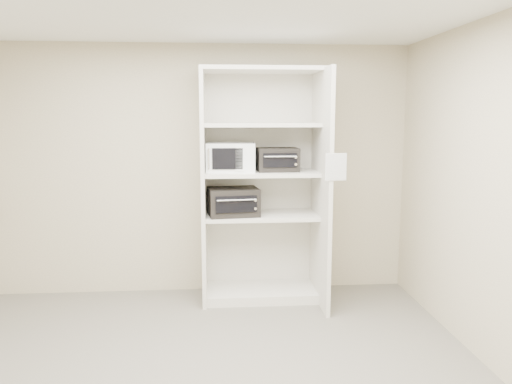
{
  "coord_description": "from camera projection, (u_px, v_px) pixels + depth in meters",
  "views": [
    {
      "loc": [
        0.16,
        -3.45,
        1.94
      ],
      "look_at": [
        0.53,
        1.3,
        1.21
      ],
      "focal_mm": 35.0,
      "sensor_mm": 36.0,
      "label": 1
    }
  ],
  "objects": [
    {
      "name": "floor",
      "position": [
        198.0,
        382.0,
        3.68
      ],
      "size": [
        4.5,
        4.0,
        0.01
      ],
      "primitive_type": "cube",
      "color": "#5F5A50",
      "rests_on": "ground"
    },
    {
      "name": "wall_back",
      "position": [
        202.0,
        170.0,
        5.44
      ],
      "size": [
        4.5,
        0.02,
        2.7
      ],
      "primitive_type": "cube",
      "color": "beige",
      "rests_on": "ground"
    },
    {
      "name": "wall_front",
      "position": [
        165.0,
        315.0,
        1.5
      ],
      "size": [
        4.5,
        0.02,
        2.7
      ],
      "primitive_type": "cube",
      "color": "beige",
      "rests_on": "ground"
    },
    {
      "name": "wall_right",
      "position": [
        503.0,
        198.0,
        3.65
      ],
      "size": [
        0.02,
        4.0,
        2.7
      ],
      "primitive_type": "cube",
      "color": "beige",
      "rests_on": "ground"
    },
    {
      "name": "shelving_unit",
      "position": [
        265.0,
        194.0,
        5.24
      ],
      "size": [
        1.24,
        0.92,
        2.42
      ],
      "color": "silver",
      "rests_on": "floor"
    },
    {
      "name": "microwave",
      "position": [
        231.0,
        157.0,
        5.15
      ],
      "size": [
        0.51,
        0.39,
        0.3
      ],
      "primitive_type": "cube",
      "rotation": [
        0.0,
        0.0,
        -0.04
      ],
      "color": "white",
      "rests_on": "shelving_unit"
    },
    {
      "name": "toaster_oven_upper",
      "position": [
        278.0,
        159.0,
        5.19
      ],
      "size": [
        0.43,
        0.33,
        0.24
      ],
      "primitive_type": "cube",
      "rotation": [
        0.0,
        0.0,
        0.03
      ],
      "color": "black",
      "rests_on": "shelving_unit"
    },
    {
      "name": "toaster_oven_lower",
      "position": [
        233.0,
        202.0,
        5.16
      ],
      "size": [
        0.55,
        0.44,
        0.28
      ],
      "primitive_type": "cube",
      "rotation": [
        0.0,
        0.0,
        0.12
      ],
      "color": "black",
      "rests_on": "shelving_unit"
    },
    {
      "name": "paper_sign",
      "position": [
        336.0,
        167.0,
        4.61
      ],
      "size": [
        0.2,
        0.02,
        0.25
      ],
      "primitive_type": "cube",
      "rotation": [
        0.0,
        0.0,
        0.06
      ],
      "color": "white",
      "rests_on": "shelving_unit"
    }
  ]
}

